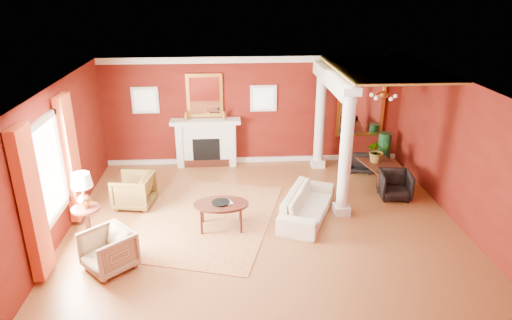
{
  "coord_description": "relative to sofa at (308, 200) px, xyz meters",
  "views": [
    {
      "loc": [
        -0.72,
        -8.33,
        4.76
      ],
      "look_at": [
        -0.13,
        0.69,
        1.15
      ],
      "focal_mm": 32.0,
      "sensor_mm": 36.0,
      "label": 1
    }
  ],
  "objects": [
    {
      "name": "flank_window_left",
      "position": [
        -3.78,
        3.25,
        1.41
      ],
      "size": [
        0.7,
        0.07,
        0.7
      ],
      "color": "silver",
      "rests_on": "room_shell"
    },
    {
      "name": "armchair_leopard",
      "position": [
        -3.77,
        0.75,
        0.02
      ],
      "size": [
        0.87,
        0.91,
        0.83
      ],
      "primitive_type": "imported",
      "rotation": [
        0.0,
        0.0,
        -1.73
      ],
      "color": "black",
      "rests_on": "ground"
    },
    {
      "name": "potted_plant",
      "position": [
        2.02,
        1.76,
        0.64
      ],
      "size": [
        0.59,
        0.64,
        0.46
      ],
      "primitive_type": "imported",
      "rotation": [
        0.0,
        0.0,
        -0.1
      ],
      "color": "#26591E",
      "rests_on": "dining_table"
    },
    {
      "name": "side_table",
      "position": [
        -4.43,
        -0.5,
        0.5
      ],
      "size": [
        0.54,
        0.54,
        1.35
      ],
      "rotation": [
        0.0,
        0.0,
        0.28
      ],
      "color": "black",
      "rests_on": "ground"
    },
    {
      "name": "sofa",
      "position": [
        0.0,
        0.0,
        0.0
      ],
      "size": [
        1.34,
        2.08,
        0.79
      ],
      "primitive_type": "imported",
      "rotation": [
        0.0,
        0.0,
        1.16
      ],
      "color": "beige",
      "rests_on": "ground"
    },
    {
      "name": "left_window",
      "position": [
        -4.83,
        -0.82,
        1.03
      ],
      "size": [
        0.21,
        2.55,
        2.6
      ],
      "color": "white",
      "rests_on": "room_shell"
    },
    {
      "name": "armchair_stripe",
      "position": [
        -3.77,
        -1.63,
        0.0
      ],
      "size": [
        1.05,
        1.05,
        0.79
      ],
      "primitive_type": "imported",
      "rotation": [
        0.0,
        0.0,
        -0.82
      ],
      "color": "tan",
      "rests_on": "ground"
    },
    {
      "name": "chandelier",
      "position": [
        1.97,
        1.58,
        1.85
      ],
      "size": [
        0.6,
        0.62,
        0.75
      ],
      "color": "#B97A3A",
      "rests_on": "room_shell"
    },
    {
      "name": "dining_mirror",
      "position": [
        1.97,
        3.24,
        1.16
      ],
      "size": [
        1.3,
        0.07,
        1.7
      ],
      "color": "gold",
      "rests_on": "room_shell"
    },
    {
      "name": "crown_trim",
      "position": [
        -0.93,
        3.24,
        2.43
      ],
      "size": [
        8.0,
        0.08,
        0.16
      ],
      "primitive_type": "cube",
      "color": "silver",
      "rests_on": "room_shell"
    },
    {
      "name": "ground",
      "position": [
        -0.93,
        -0.22,
        -0.39
      ],
      "size": [
        8.0,
        8.0,
        0.0
      ],
      "primitive_type": "plane",
      "color": "brown",
      "rests_on": "ground"
    },
    {
      "name": "header_beam",
      "position": [
        0.77,
        1.68,
        2.23
      ],
      "size": [
        0.3,
        3.2,
        0.32
      ],
      "primitive_type": "cube",
      "color": "silver",
      "rests_on": "column_front"
    },
    {
      "name": "room_shell",
      "position": [
        -0.93,
        -0.22,
        1.62
      ],
      "size": [
        8.04,
        7.04,
        2.92
      ],
      "color": "#61170D",
      "rests_on": "ground"
    },
    {
      "name": "rug",
      "position": [
        -2.19,
        0.05,
        -0.39
      ],
      "size": [
        3.63,
        4.26,
        0.01
      ],
      "primitive_type": "cube",
      "rotation": [
        0.0,
        0.0,
        -0.28
      ],
      "color": "maroon",
      "rests_on": "ground"
    },
    {
      "name": "column_front",
      "position": [
        0.77,
        0.08,
        1.03
      ],
      "size": [
        0.36,
        0.36,
        2.8
      ],
      "color": "silver",
      "rests_on": "ground"
    },
    {
      "name": "base_trim",
      "position": [
        -0.93,
        3.24,
        -0.33
      ],
      "size": [
        8.0,
        0.08,
        0.12
      ],
      "primitive_type": "cube",
      "color": "silver",
      "rests_on": "ground"
    },
    {
      "name": "dining_chair_far",
      "position": [
        1.81,
        2.43,
        -0.06
      ],
      "size": [
        0.74,
        0.71,
        0.66
      ],
      "primitive_type": "imported",
      "rotation": [
        0.0,
        0.0,
        2.97
      ],
      "color": "black",
      "rests_on": "ground"
    },
    {
      "name": "flank_window_right",
      "position": [
        -0.68,
        3.25,
        1.41
      ],
      "size": [
        0.7,
        0.07,
        0.7
      ],
      "color": "silver",
      "rests_on": "room_shell"
    },
    {
      "name": "dining_chair_near",
      "position": [
        2.18,
        0.78,
        -0.04
      ],
      "size": [
        0.75,
        0.71,
        0.71
      ],
      "primitive_type": "imported",
      "rotation": [
        0.0,
        0.0,
        -0.11
      ],
      "color": "black",
      "rests_on": "ground"
    },
    {
      "name": "overmantel_mirror",
      "position": [
        -2.23,
        3.24,
        1.51
      ],
      "size": [
        0.95,
        0.07,
        1.15
      ],
      "color": "gold",
      "rests_on": "fireplace"
    },
    {
      "name": "dining_table",
      "position": [
        2.1,
        1.75,
        0.01
      ],
      "size": [
        0.79,
        1.51,
        0.8
      ],
      "primitive_type": "imported",
      "rotation": [
        0.0,
        0.0,
        1.78
      ],
      "color": "black",
      "rests_on": "ground"
    },
    {
      "name": "fireplace",
      "position": [
        -2.23,
        3.1,
        0.25
      ],
      "size": [
        1.85,
        0.42,
        1.29
      ],
      "color": "silver",
      "rests_on": "ground"
    },
    {
      "name": "column_back",
      "position": [
        0.77,
        2.78,
        1.03
      ],
      "size": [
        0.36,
        0.36,
        2.8
      ],
      "color": "silver",
      "rests_on": "ground"
    },
    {
      "name": "coffee_book",
      "position": [
        -1.76,
        -0.37,
        0.28
      ],
      "size": [
        0.16,
        0.08,
        0.23
      ],
      "primitive_type": "imported",
      "rotation": [
        0.0,
        0.0,
        0.42
      ],
      "color": "black",
      "rests_on": "coffee_table"
    },
    {
      "name": "green_urn",
      "position": [
        2.57,
        2.78,
        -0.03
      ],
      "size": [
        0.38,
        0.38,
        0.92
      ],
      "color": "#123A1C",
      "rests_on": "ground"
    },
    {
      "name": "coffee_table",
      "position": [
        -1.82,
        -0.34,
        0.12
      ],
      "size": [
        1.12,
        1.12,
        0.56
      ],
      "rotation": [
        0.0,
        0.0,
        -0.36
      ],
      "color": "black",
      "rests_on": "ground"
    },
    {
      "name": "amber_ceiling",
      "position": [
        1.92,
        1.53,
        2.48
      ],
      "size": [
        2.3,
        3.4,
        0.04
      ],
      "primitive_type": "cube",
      "color": "gold",
      "rests_on": "room_shell"
    }
  ]
}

